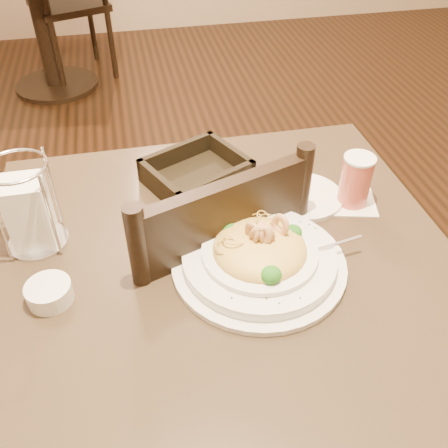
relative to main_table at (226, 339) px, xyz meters
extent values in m
plane|color=black|center=(0.00, 0.00, -0.52)|extent=(7.00, 7.00, 0.00)
cylinder|color=black|center=(0.00, 0.00, -0.50)|extent=(0.52, 0.52, 0.03)
cylinder|color=black|center=(0.00, 0.00, -0.14)|extent=(0.12, 0.12, 0.70)
cube|color=#493929|center=(0.00, 0.00, 0.23)|extent=(0.90, 0.90, 0.03)
cylinder|color=black|center=(-0.57, 2.56, -0.50)|extent=(0.52, 0.52, 0.03)
cylinder|color=black|center=(-0.57, 2.56, -0.14)|extent=(0.12, 0.12, 0.70)
cube|color=black|center=(-0.05, 0.22, -0.07)|extent=(0.54, 0.54, 0.04)
cylinder|color=black|center=(0.06, 0.45, -0.30)|extent=(0.04, 0.04, 0.43)
cylinder|color=black|center=(-0.28, 0.33, -0.30)|extent=(0.04, 0.04, 0.43)
cylinder|color=black|center=(0.18, 0.11, -0.30)|extent=(0.04, 0.04, 0.43)
cylinder|color=black|center=(-0.16, -0.01, -0.30)|extent=(0.04, 0.04, 0.43)
cylinder|color=black|center=(0.18, 0.11, 0.18)|extent=(0.04, 0.04, 0.46)
cylinder|color=black|center=(-0.16, -0.01, 0.18)|extent=(0.04, 0.04, 0.46)
cube|color=black|center=(0.01, 0.05, 0.28)|extent=(0.35, 0.15, 0.22)
cube|color=black|center=(-0.42, 2.74, -0.07)|extent=(0.54, 0.54, 0.04)
cylinder|color=black|center=(-0.31, 2.97, -0.30)|extent=(0.04, 0.04, 0.43)
cylinder|color=black|center=(-0.65, 2.85, -0.30)|extent=(0.04, 0.04, 0.43)
cylinder|color=black|center=(-0.19, 2.63, -0.30)|extent=(0.04, 0.04, 0.43)
cylinder|color=black|center=(-0.52, 2.51, -0.30)|extent=(0.04, 0.04, 0.43)
cylinder|color=white|center=(0.06, -0.02, 0.25)|extent=(0.33, 0.33, 0.01)
cylinder|color=white|center=(0.06, -0.02, 0.26)|extent=(0.29, 0.29, 0.02)
cylinder|color=white|center=(0.06, -0.02, 0.28)|extent=(0.22, 0.22, 0.01)
ellipsoid|color=gold|center=(0.06, -0.02, 0.29)|extent=(0.17, 0.17, 0.06)
cube|color=yellow|center=(-0.02, 0.04, 0.30)|extent=(0.06, 0.05, 0.04)
cube|color=silver|center=(0.20, -0.03, 0.28)|extent=(0.12, 0.02, 0.01)
cube|color=silver|center=(0.13, -0.03, 0.28)|extent=(0.03, 0.02, 0.00)
torus|color=gold|center=(0.09, -0.05, 0.29)|extent=(0.04, 0.04, 0.02)
torus|color=gold|center=(0.01, -0.02, 0.31)|extent=(0.04, 0.04, 0.02)
torus|color=gold|center=(0.06, 0.01, 0.31)|extent=(0.06, 0.05, 0.04)
torus|color=gold|center=(0.03, -0.03, 0.29)|extent=(0.04, 0.05, 0.02)
torus|color=gold|center=(0.06, 0.00, 0.30)|extent=(0.05, 0.05, 0.03)
torus|color=gold|center=(0.06, -0.02, 0.30)|extent=(0.04, 0.03, 0.03)
torus|color=gold|center=(0.05, 0.02, 0.30)|extent=(0.05, 0.05, 0.03)
torus|color=gold|center=(0.08, 0.02, 0.31)|extent=(0.04, 0.04, 0.03)
torus|color=gold|center=(0.06, 0.04, 0.31)|extent=(0.04, 0.04, 0.03)
torus|color=gold|center=(0.08, 0.04, 0.30)|extent=(0.04, 0.05, 0.02)
torus|color=gold|center=(0.03, -0.02, 0.31)|extent=(0.04, 0.04, 0.02)
torus|color=gold|center=(-0.01, -0.02, 0.31)|extent=(0.05, 0.05, 0.03)
torus|color=gold|center=(0.03, -0.01, 0.30)|extent=(0.04, 0.04, 0.02)
torus|color=gold|center=(0.08, 0.04, 0.31)|extent=(0.04, 0.03, 0.02)
torus|color=#EAAD73|center=(0.06, -0.02, 0.33)|extent=(0.03, 0.04, 0.04)
torus|color=#EAAD73|center=(0.06, -0.03, 0.33)|extent=(0.04, 0.04, 0.04)
torus|color=#EAAD73|center=(0.06, -0.02, 0.33)|extent=(0.04, 0.03, 0.04)
torus|color=#EAAD73|center=(0.05, -0.02, 0.33)|extent=(0.04, 0.04, 0.04)
torus|color=#EAAD73|center=(0.07, -0.02, 0.33)|extent=(0.03, 0.04, 0.04)
torus|color=#EAAD73|center=(0.10, -0.01, 0.33)|extent=(0.04, 0.05, 0.04)
torus|color=#EAAD73|center=(0.05, -0.02, 0.33)|extent=(0.03, 0.04, 0.04)
torus|color=#EAAD73|center=(0.06, -0.02, 0.33)|extent=(0.04, 0.03, 0.04)
ellipsoid|color=#1A5613|center=(0.13, 0.00, 0.29)|extent=(0.03, 0.03, 0.03)
ellipsoid|color=#1A5613|center=(0.01, 0.04, 0.29)|extent=(0.03, 0.03, 0.02)
ellipsoid|color=#1A5613|center=(0.06, -0.10, 0.29)|extent=(0.04, 0.04, 0.03)
cube|color=#266619|center=(0.12, 0.07, 0.27)|extent=(0.00, 0.00, 0.00)
cube|color=#266619|center=(0.07, 0.09, 0.27)|extent=(0.00, 0.00, 0.00)
cube|color=#266619|center=(0.18, 0.02, 0.27)|extent=(0.00, 0.00, 0.00)
cube|color=#266619|center=(0.10, -0.14, 0.27)|extent=(0.00, 0.00, 0.00)
cube|color=#266619|center=(0.06, -0.14, 0.27)|extent=(0.00, 0.00, 0.00)
cube|color=#266619|center=(0.18, 0.04, 0.27)|extent=(0.00, 0.00, 0.00)
cube|color=#266619|center=(0.04, -0.13, 0.27)|extent=(0.00, 0.00, 0.00)
cube|color=#266619|center=(-0.02, -0.12, 0.27)|extent=(0.00, 0.00, 0.00)
cube|color=#266619|center=(-0.04, 0.07, 0.27)|extent=(0.00, 0.00, 0.00)
cube|color=#266619|center=(-0.06, 0.03, 0.27)|extent=(0.00, 0.00, 0.00)
cube|color=#266619|center=(0.16, 0.05, 0.27)|extent=(0.00, 0.00, 0.00)
cube|color=#266619|center=(-0.06, 0.02, 0.27)|extent=(0.00, 0.00, 0.00)
cube|color=white|center=(0.31, 0.12, 0.24)|extent=(0.12, 0.12, 0.00)
cylinder|color=#CE5948|center=(0.31, 0.12, 0.30)|extent=(0.06, 0.06, 0.11)
cylinder|color=white|center=(0.31, 0.12, 0.35)|extent=(0.07, 0.07, 0.01)
cube|color=black|center=(-0.01, 0.27, 0.25)|extent=(0.26, 0.24, 0.02)
cube|color=black|center=(0.08, 0.31, 0.28)|extent=(0.09, 0.16, 0.04)
cube|color=black|center=(-0.10, 0.23, 0.28)|extent=(0.09, 0.16, 0.04)
cube|color=black|center=(-0.04, 0.34, 0.28)|extent=(0.19, 0.10, 0.04)
cube|color=black|center=(0.02, 0.20, 0.28)|extent=(0.19, 0.10, 0.04)
cylinder|color=silver|center=(-0.35, 0.13, 0.24)|extent=(0.12, 0.12, 0.01)
torus|color=silver|center=(-0.35, 0.13, 0.42)|extent=(0.12, 0.12, 0.01)
cube|color=white|center=(-0.35, 0.13, 0.32)|extent=(0.08, 0.08, 0.14)
cylinder|color=silver|center=(-0.31, 0.09, 0.34)|extent=(0.01, 0.01, 0.18)
cylinder|color=silver|center=(-0.40, 0.18, 0.34)|extent=(0.01, 0.01, 0.18)
cylinder|color=silver|center=(-0.31, 0.18, 0.34)|extent=(0.01, 0.01, 0.18)
cylinder|color=white|center=(0.21, 0.16, 0.25)|extent=(0.19, 0.19, 0.01)
cylinder|color=white|center=(-0.32, -0.03, 0.26)|extent=(0.10, 0.10, 0.04)
camera|label=1|loc=(-0.15, -0.66, 0.91)|focal=40.00mm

